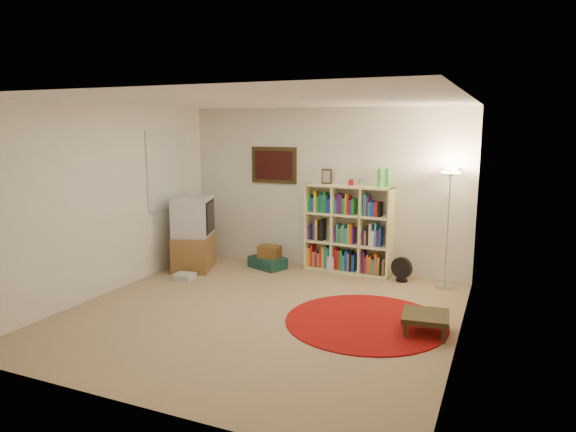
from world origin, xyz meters
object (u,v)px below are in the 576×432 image
Objects in this scene: bookshelf at (348,230)px; side_table at (426,317)px; tv_stand at (194,235)px; floor_fan at (402,269)px; floor_lamp at (450,189)px; suitcase at (268,262)px.

side_table is (1.49, -2.00, -0.46)m from bookshelf.
side_table is at bearing -37.75° from tv_stand.
side_table is at bearing -53.54° from floor_fan.
floor_lamp is (1.49, -0.24, 0.73)m from bookshelf.
floor_fan is (0.88, -0.20, -0.47)m from bookshelf.
floor_fan is 0.32× the size of tv_stand.
bookshelf is 2.97× the size of side_table.
floor_lamp reaches higher than suitcase.
tv_stand is at bearing -171.36° from floor_lamp.
bookshelf reaches higher than tv_stand.
floor_fan is at bearing -9.19° from tv_stand.
floor_lamp reaches higher than floor_fan.
suitcase is at bearing -158.73° from floor_fan.
floor_fan is at bearing -9.60° from bookshelf.
bookshelf is at bearing -175.26° from floor_fan.
suitcase is (-1.21, -0.33, -0.56)m from bookshelf.
bookshelf is at bearing 36.34° from suitcase.
suitcase is (-2.70, -0.09, -1.29)m from floor_lamp.
tv_stand is at bearing -156.73° from bookshelf.
side_table is at bearing -90.11° from floor_lamp.
side_table is (2.69, -1.67, 0.10)m from suitcase.
bookshelf is 4.47× the size of floor_fan.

